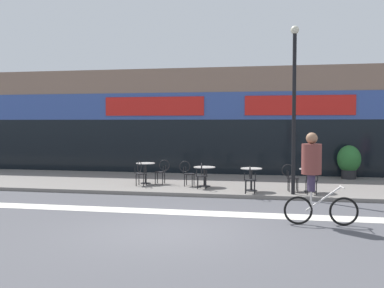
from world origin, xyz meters
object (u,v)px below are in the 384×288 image
cafe_chair_0_side (162,170)px  cyclist_0 (314,170)px  bistro_table_0 (146,169)px  planter_pot (349,161)px  bistro_table_2 (251,175)px  cafe_chair_2_near (250,178)px  cafe_chair_1_side (187,172)px  bistro_table_1 (204,172)px  cafe_chair_0_near (140,172)px  cafe_chair_3_side (291,176)px  bistro_table_3 (310,175)px  cafe_chair_1_near (202,174)px  lamp_post (294,98)px  cafe_chair_3_near (312,178)px

cafe_chair_0_side → cyclist_0: (5.05, -5.19, 0.65)m
bistro_table_0 → planter_pot: (7.63, 2.94, 0.17)m
bistro_table_2 → cafe_chair_2_near: size_ratio=0.84×
planter_pot → cafe_chair_1_side: bearing=-151.6°
bistro_table_1 → planter_pot: planter_pot is taller
bistro_table_1 → cafe_chair_0_near: 2.30m
bistro_table_2 → cafe_chair_3_side: cafe_chair_3_side is taller
bistro_table_3 → cafe_chair_1_side: size_ratio=0.84×
cafe_chair_0_side → cafe_chair_3_side: (4.63, -0.83, 0.00)m
bistro_table_0 → cafe_chair_1_side: (1.64, -0.30, -0.03)m
bistro_table_0 → cafe_chair_1_near: size_ratio=0.85×
bistro_table_1 → bistro_table_2: (1.70, -0.69, 0.03)m
cafe_chair_0_side → cyclist_0: 7.27m
cyclist_0 → cafe_chair_1_side: bearing=125.3°
bistro_table_3 → cafe_chair_1_near: cafe_chair_1_near is taller
lamp_post → bistro_table_3: bearing=48.7°
cafe_chair_0_side → planter_pot: bearing=-156.7°
cafe_chair_0_near → planter_pot: (7.63, 3.57, 0.21)m
cafe_chair_0_side → cafe_chair_1_side: 1.06m
bistro_table_2 → cafe_chair_3_side: (1.29, 0.16, -0.02)m
cyclist_0 → bistro_table_3: bearing=83.2°
bistro_table_2 → cyclist_0: (1.71, -4.20, 0.62)m
cafe_chair_2_near → cyclist_0: 4.01m
bistro_table_1 → planter_pot: size_ratio=0.57×
cafe_chair_1_side → cafe_chair_3_side: 3.65m
lamp_post → cafe_chair_1_near: bearing=170.1°
planter_pot → bistro_table_2: bearing=-133.0°
bistro_table_0 → lamp_post: bearing=-15.4°
bistro_table_1 → cafe_chair_1_near: (0.01, -0.63, 0.01)m
cafe_chair_3_near → cafe_chair_1_near: bearing=76.2°
cafe_chair_1_near → cafe_chair_3_side: (2.97, 0.09, 0.00)m
bistro_table_0 → cafe_chair_1_near: cafe_chair_1_near is taller
cafe_chair_3_side → bistro_table_2: bearing=180.0°
cafe_chair_1_near → cafe_chair_3_side: same height
bistro_table_2 → planter_pot: size_ratio=0.56×
bistro_table_0 → cafe_chair_0_side: cafe_chair_0_side is taller
cafe_chair_0_side → bistro_table_1: bearing=170.1°
cafe_chair_0_side → cafe_chair_1_near: size_ratio=1.00×
lamp_post → cafe_chair_1_side: bearing=162.5°
cafe_chair_0_side → bistro_table_2: bearing=164.0°
cafe_chair_1_near → planter_pot: 6.61m
bistro_table_3 → lamp_post: lamp_post is taller
cafe_chair_0_side → cafe_chair_2_near: bearing=154.7°
bistro_table_2 → cafe_chair_3_near: bearing=-13.5°
cafe_chair_2_near → cafe_chair_3_side: same height
bistro_table_3 → cafe_chair_3_near: size_ratio=0.84×
cafe_chair_1_side → bistro_table_1: bearing=2.4°
bistro_table_0 → cafe_chair_2_near: size_ratio=0.85×
cyclist_0 → cafe_chair_0_side: bearing=130.0°
bistro_table_2 → cafe_chair_1_near: size_ratio=0.84×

